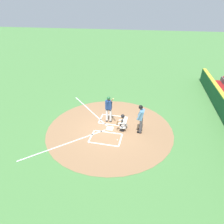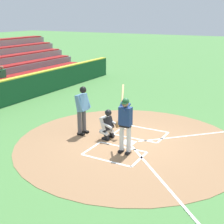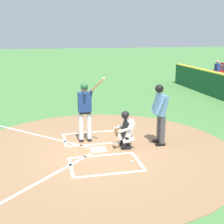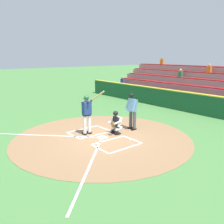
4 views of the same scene
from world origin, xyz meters
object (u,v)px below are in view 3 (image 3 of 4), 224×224
object	(u,v)px
catcher	(126,129)
baseball	(132,162)
batter	(85,108)
plate_umpire	(160,110)

from	to	relation	value
catcher	baseball	size ratio (longest dim) A/B	15.27
catcher	batter	bearing A→B (deg)	53.92
batter	catcher	bearing A→B (deg)	-126.08
catcher	plate_umpire	bearing A→B (deg)	-87.34
plate_umpire	baseball	world-z (taller)	plate_umpire
catcher	plate_umpire	world-z (taller)	plate_umpire
batter	plate_umpire	size ratio (longest dim) A/B	1.14
batter	plate_umpire	xyz separation A→B (m)	(-0.74, -2.17, -0.02)
plate_umpire	baseball	size ratio (longest dim) A/B	25.20
batter	catcher	distance (m)	1.44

